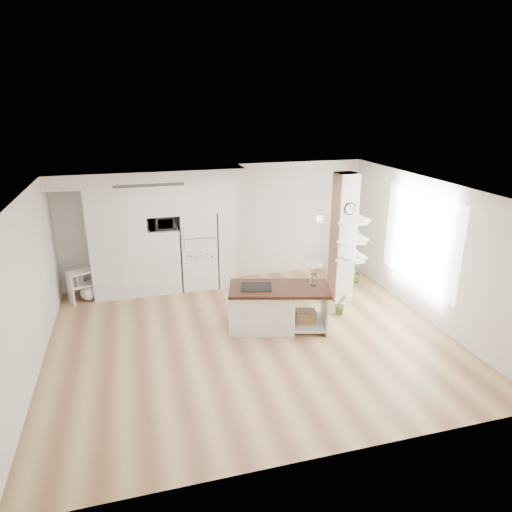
{
  "coord_description": "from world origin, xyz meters",
  "views": [
    {
      "loc": [
        -1.85,
        -7.02,
        4.1
      ],
      "look_at": [
        0.34,
        0.9,
        1.24
      ],
      "focal_mm": 32.0,
      "sensor_mm": 36.0,
      "label": 1
    }
  ],
  "objects_px": {
    "kitchen_island": "(268,306)",
    "floor_plant_a": "(341,304)",
    "refrigerator": "(198,250)",
    "bookshelf": "(85,288)"
  },
  "relations": [
    {
      "from": "kitchen_island",
      "to": "floor_plant_a",
      "type": "bearing_deg",
      "value": 20.87
    },
    {
      "from": "refrigerator",
      "to": "kitchen_island",
      "type": "bearing_deg",
      "value": -68.41
    },
    {
      "from": "kitchen_island",
      "to": "bookshelf",
      "type": "bearing_deg",
      "value": 162.56
    },
    {
      "from": "refrigerator",
      "to": "floor_plant_a",
      "type": "height_order",
      "value": "refrigerator"
    },
    {
      "from": "kitchen_island",
      "to": "bookshelf",
      "type": "relative_size",
      "value": 2.92
    },
    {
      "from": "bookshelf",
      "to": "floor_plant_a",
      "type": "relative_size",
      "value": 1.56
    },
    {
      "from": "refrigerator",
      "to": "bookshelf",
      "type": "height_order",
      "value": "refrigerator"
    },
    {
      "from": "kitchen_island",
      "to": "refrigerator",
      "type": "bearing_deg",
      "value": 127.0
    },
    {
      "from": "bookshelf",
      "to": "kitchen_island",
      "type": "bearing_deg",
      "value": -57.85
    },
    {
      "from": "floor_plant_a",
      "to": "kitchen_island",
      "type": "bearing_deg",
      "value": -174.55
    }
  ]
}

